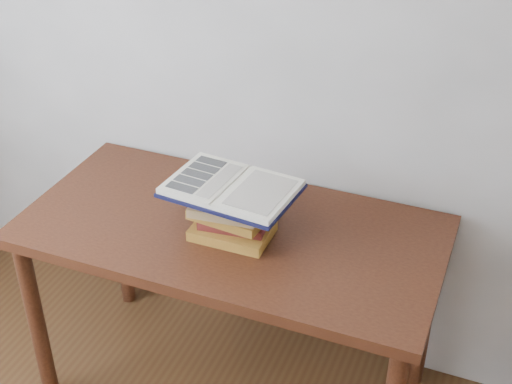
% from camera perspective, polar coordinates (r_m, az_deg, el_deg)
% --- Properties ---
extents(desk, '(1.41, 0.70, 0.76)m').
position_cam_1_polar(desk, '(2.44, -1.99, -4.65)').
color(desk, '#4C2513').
rests_on(desk, ground).
extents(book_stack, '(0.27, 0.19, 0.16)m').
position_cam_1_polar(book_stack, '(2.30, -2.02, -1.88)').
color(book_stack, '#9E6E24').
rests_on(book_stack, desk).
extents(open_book, '(0.43, 0.32, 0.03)m').
position_cam_1_polar(open_book, '(2.26, -1.96, 0.33)').
color(open_book, black).
rests_on(open_book, book_stack).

